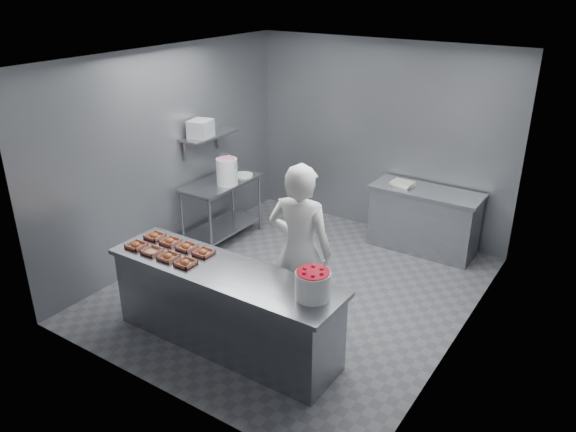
% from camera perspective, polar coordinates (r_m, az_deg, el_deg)
% --- Properties ---
extents(floor, '(4.50, 4.50, 0.00)m').
position_cam_1_polar(floor, '(7.06, 0.76, -7.36)').
color(floor, '#4C4C51').
rests_on(floor, ground).
extents(ceiling, '(4.50, 4.50, 0.00)m').
position_cam_1_polar(ceiling, '(6.11, 0.91, 15.76)').
color(ceiling, white).
rests_on(ceiling, wall_back).
extents(wall_back, '(4.00, 0.04, 2.80)m').
position_cam_1_polar(wall_back, '(8.34, 9.30, 7.79)').
color(wall_back, slate).
rests_on(wall_back, ground).
extents(wall_left, '(0.04, 4.50, 2.80)m').
position_cam_1_polar(wall_left, '(7.66, -11.93, 6.15)').
color(wall_left, slate).
rests_on(wall_left, ground).
extents(wall_right, '(0.04, 4.50, 2.80)m').
position_cam_1_polar(wall_right, '(5.71, 17.97, -0.67)').
color(wall_right, slate).
rests_on(wall_right, ground).
extents(service_counter, '(2.60, 0.70, 0.90)m').
position_cam_1_polar(service_counter, '(5.90, -6.43, -9.19)').
color(service_counter, slate).
rests_on(service_counter, ground).
extents(prep_table, '(0.60, 1.20, 0.90)m').
position_cam_1_polar(prep_table, '(8.11, -6.73, 1.45)').
color(prep_table, slate).
rests_on(prep_table, ground).
extents(back_counter, '(1.50, 0.60, 0.90)m').
position_cam_1_polar(back_counter, '(8.04, 13.62, -0.38)').
color(back_counter, slate).
rests_on(back_counter, ground).
extents(wall_shelf, '(0.35, 0.90, 0.03)m').
position_cam_1_polar(wall_shelf, '(7.91, -8.02, 8.13)').
color(wall_shelf, slate).
rests_on(wall_shelf, wall_left).
extents(tray_0, '(0.19, 0.18, 0.06)m').
position_cam_1_polar(tray_0, '(6.28, -15.19, -2.87)').
color(tray_0, tan).
rests_on(tray_0, service_counter).
extents(tray_1, '(0.19, 0.18, 0.04)m').
position_cam_1_polar(tray_1, '(6.11, -13.65, -3.48)').
color(tray_1, tan).
rests_on(tray_1, service_counter).
extents(tray_2, '(0.19, 0.18, 0.06)m').
position_cam_1_polar(tray_2, '(5.95, -12.08, -4.05)').
color(tray_2, tan).
rests_on(tray_2, service_counter).
extents(tray_3, '(0.19, 0.18, 0.06)m').
position_cam_1_polar(tray_3, '(5.80, -10.39, -4.69)').
color(tray_3, tan).
rests_on(tray_3, service_counter).
extents(tray_4, '(0.19, 0.18, 0.06)m').
position_cam_1_polar(tray_4, '(6.44, -13.40, -1.98)').
color(tray_4, tan).
rests_on(tray_4, service_counter).
extents(tray_5, '(0.19, 0.18, 0.06)m').
position_cam_1_polar(tray_5, '(6.28, -11.88, -2.52)').
color(tray_5, tan).
rests_on(tray_5, service_counter).
extents(tray_6, '(0.19, 0.18, 0.06)m').
position_cam_1_polar(tray_6, '(6.12, -10.28, -3.08)').
color(tray_6, tan).
rests_on(tray_6, service_counter).
extents(tray_7, '(0.19, 0.18, 0.06)m').
position_cam_1_polar(tray_7, '(5.97, -8.60, -3.67)').
color(tray_7, tan).
rests_on(tray_7, service_counter).
extents(worker, '(0.77, 0.58, 1.92)m').
position_cam_1_polar(worker, '(5.86, 1.22, -3.56)').
color(worker, white).
rests_on(worker, ground).
extents(strawberry_tub, '(0.32, 0.32, 0.27)m').
position_cam_1_polar(strawberry_tub, '(5.11, 2.54, -6.88)').
color(strawberry_tub, white).
rests_on(strawberry_tub, service_counter).
extents(glaze_bucket, '(0.31, 0.29, 0.45)m').
position_cam_1_polar(glaze_bucket, '(7.84, -6.22, 4.59)').
color(glaze_bucket, white).
rests_on(glaze_bucket, prep_table).
extents(bucket_lid, '(0.38, 0.38, 0.02)m').
position_cam_1_polar(bucket_lid, '(8.20, -4.61, 4.17)').
color(bucket_lid, white).
rests_on(bucket_lid, prep_table).
extents(rag, '(0.16, 0.15, 0.02)m').
position_cam_1_polar(rag, '(8.16, -5.69, 4.01)').
color(rag, '#CCB28C').
rests_on(rag, prep_table).
extents(appliance, '(0.33, 0.36, 0.23)m').
position_cam_1_polar(appliance, '(7.76, -8.86, 8.78)').
color(appliance, gray).
rests_on(appliance, wall_shelf).
extents(paper_stack, '(0.33, 0.27, 0.05)m').
position_cam_1_polar(paper_stack, '(7.98, 11.57, 3.28)').
color(paper_stack, silver).
rests_on(paper_stack, back_counter).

